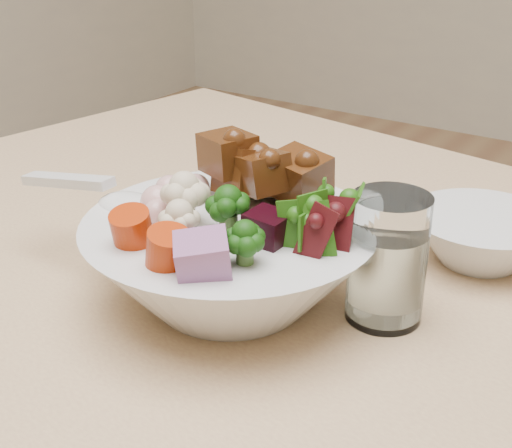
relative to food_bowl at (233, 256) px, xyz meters
name	(u,v)px	position (x,y,z in m)	size (l,w,h in m)	color
food_bowl	(233,256)	(0.00, 0.00, 0.00)	(0.25, 0.25, 0.14)	silver
soup_spoon	(111,199)	(-0.12, -0.02, 0.03)	(0.16, 0.05, 0.03)	silver
water_glass	(387,264)	(0.12, 0.05, 0.01)	(0.06, 0.06, 0.11)	white
side_bowl	(481,238)	(0.15, 0.19, -0.02)	(0.14, 0.14, 0.05)	silver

